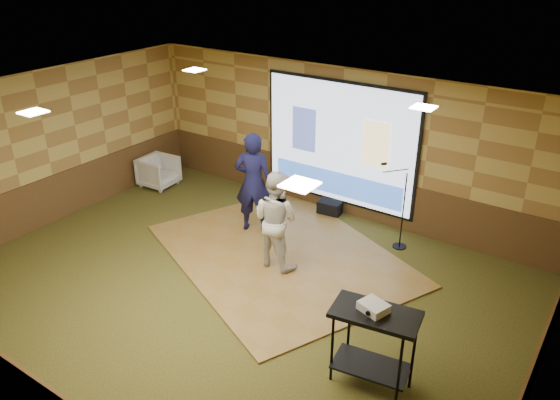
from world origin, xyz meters
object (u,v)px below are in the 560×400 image
Objects in this scene: player_left at (254,183)px; duffel_bag at (330,208)px; player_right at (276,219)px; mic_stand at (399,222)px; projector_screen at (339,145)px; banquet_chair at (159,172)px; dance_floor at (281,255)px; av_table at (374,333)px; projector at (374,307)px.

player_left reaches higher than duffel_bag.
player_right is (1.06, -0.80, -0.12)m from player_left.
player_left reaches higher than player_right.
duffel_bag is (-1.68, 0.43, -0.35)m from mic_stand.
player_right is 1.09× the size of mic_stand.
player_left is (-0.91, -1.62, -0.46)m from projector_screen.
player_right is at bearing -111.26° from banquet_chair.
dance_floor is 2.23m from mic_stand.
banquet_chair is at bearing -166.52° from duffel_bag.
player_right is (0.16, -2.42, -0.58)m from projector_screen.
player_left is 4.40m from av_table.
projector_screen is 4.88m from projector.
projector_screen is at bearing 124.16° from av_table.
projector reaches higher than banquet_chair.
av_table is (2.60, -1.63, -0.09)m from player_right.
av_table is 3.46× the size of projector.
av_table is at bearing -117.45° from banquet_chair.
av_table is 3.63m from mic_stand.
player_right is 5.37× the size of projector.
player_right reaches higher than dance_floor.
duffel_bag is at bearing -81.43° from player_right.
mic_stand reaches higher than dance_floor.
projector_screen is at bearing 162.47° from mic_stand.
projector_screen is 10.30× the size of projector.
player_right is 3.07m from av_table.
player_right reaches higher than av_table.
player_left reaches higher than av_table.
projector is at bearing 151.02° from player_right.
player_left is 4.28× the size of duffel_bag.
duffel_bag is at bearing 143.22° from projector.
banquet_chair is (-6.71, 2.91, -0.82)m from projector.
dance_floor is at bearing -88.70° from projector_screen.
mic_stand reaches higher than projector.
projector is at bearing -69.24° from mic_stand.
projector is at bearing -35.99° from dance_floor.
dance_floor is at bearing -67.33° from player_right.
player_left is at bearing -102.99° from banquet_chair.
player_right is 2.25× the size of banquet_chair.
mic_stand reaches higher than banquet_chair.
duffel_bag is at bearing -80.58° from banquet_chair.
dance_floor is 2.28× the size of player_left.
player_right is (0.11, -0.31, 0.88)m from dance_floor.
player_left is 1.89m from duffel_bag.
banquet_chair is at bearing 174.24° from projector.
projector is at bearing 123.06° from player_left.
projector_screen is 4.95m from av_table.
mic_stand is 1.77m from duffel_bag.
projector is 3.65m from mic_stand.
av_table is 7.37m from banquet_chair.
projector_screen is 1.92× the size of player_right.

